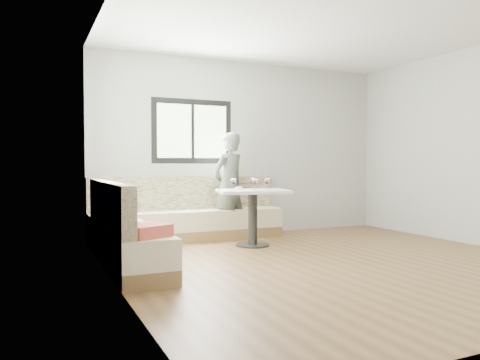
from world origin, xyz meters
The scene contains 10 objects.
room centered at (-0.08, 0.08, 1.41)m, with size 5.01×5.01×2.81m.
banquette centered at (-1.59, 1.62, 0.33)m, with size 2.90×2.80×0.95m.
table centered at (-0.39, 1.40, 0.59)m, with size 1.10×0.95×0.79m.
person centered at (-0.43, 2.16, 0.81)m, with size 0.59×0.39×1.63m, color #4F554D.
olive_ramekin centered at (-0.56, 1.48, 0.81)m, with size 0.10×0.10×0.04m.
wine_glass_a centered at (-0.71, 1.35, 0.91)m, with size 0.08×0.08×0.17m.
wine_glass_b centered at (-0.46, 1.19, 0.91)m, with size 0.08×0.08×0.17m.
wine_glass_c centered at (-0.24, 1.25, 0.91)m, with size 0.08×0.08×0.17m.
wine_glass_d centered at (-0.34, 1.50, 0.91)m, with size 0.08×0.08×0.17m.
wine_glass_e centered at (-0.11, 1.44, 0.91)m, with size 0.08×0.08×0.17m.
Camera 1 is at (-3.25, -4.43, 1.15)m, focal length 35.00 mm.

